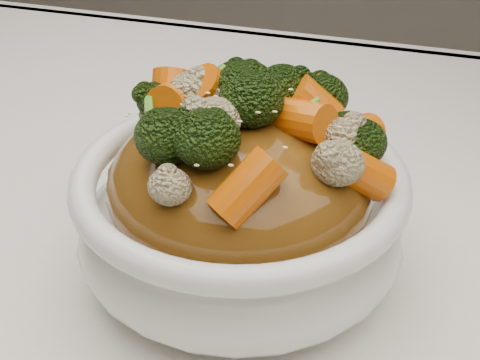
% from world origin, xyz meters
% --- Properties ---
extents(tablecloth, '(1.20, 0.80, 0.04)m').
position_xyz_m(tablecloth, '(0.00, 0.00, 0.73)').
color(tablecloth, white).
rests_on(tablecloth, dining_table).
extents(bowl, '(0.26, 0.26, 0.08)m').
position_xyz_m(bowl, '(0.02, -0.01, 0.79)').
color(bowl, white).
rests_on(bowl, tablecloth).
extents(sauce_base, '(0.20, 0.20, 0.09)m').
position_xyz_m(sauce_base, '(0.02, -0.01, 0.82)').
color(sauce_base, '#603910').
rests_on(sauce_base, bowl).
extents(carrots, '(0.20, 0.20, 0.05)m').
position_xyz_m(carrots, '(0.02, -0.01, 0.88)').
color(carrots, '#D55B06').
rests_on(carrots, sauce_base).
extents(broccoli, '(0.20, 0.20, 0.04)m').
position_xyz_m(broccoli, '(0.02, -0.01, 0.88)').
color(broccoli, black).
rests_on(broccoli, sauce_base).
extents(cauliflower, '(0.20, 0.20, 0.03)m').
position_xyz_m(cauliflower, '(0.02, -0.01, 0.87)').
color(cauliflower, tan).
rests_on(cauliflower, sauce_base).
extents(scallions, '(0.15, 0.15, 0.02)m').
position_xyz_m(scallions, '(0.02, -0.01, 0.88)').
color(scallions, '#489021').
rests_on(scallions, sauce_base).
extents(sesame_seeds, '(0.18, 0.18, 0.01)m').
position_xyz_m(sesame_seeds, '(0.02, -0.01, 0.88)').
color(sesame_seeds, beige).
rests_on(sesame_seeds, sauce_base).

